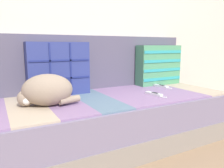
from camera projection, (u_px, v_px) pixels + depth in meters
ground_plane at (115, 147)px, 1.60m from camera, size 14.00×14.00×0.00m
couch at (107, 119)px, 1.68m from camera, size 1.96×0.84×0.36m
sofa_backrest at (88, 62)px, 1.91m from camera, size 1.92×0.14×0.46m
throw_pillow_quilted at (58, 69)px, 1.65m from camera, size 0.46×0.14×0.40m
throw_pillow_striped at (158, 65)px, 2.11m from camera, size 0.45×0.14×0.37m
sleeping_cat at (46, 91)px, 1.36m from camera, size 0.37×0.29×0.20m
game_remote_near at (155, 94)px, 1.66m from camera, size 0.07×0.20×0.02m
game_remote_far at (161, 86)px, 1.98m from camera, size 0.07×0.20×0.02m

